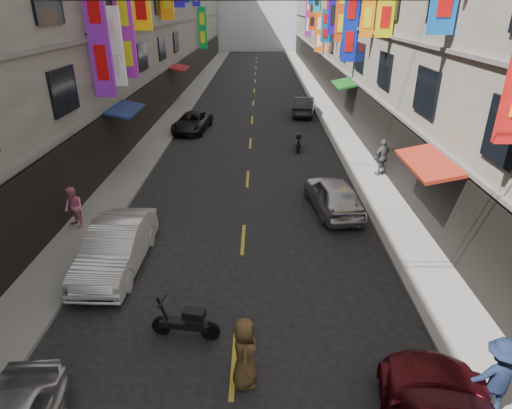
{
  "coord_description": "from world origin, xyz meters",
  "views": [
    {
      "loc": [
        0.61,
        4.34,
        7.79
      ],
      "look_at": [
        0.53,
        11.92,
        4.25
      ],
      "focal_mm": 30.0,
      "sensor_mm": 36.0,
      "label": 1
    }
  ],
  "objects_px": {
    "scooter_crossing": "(186,323)",
    "pedestrian_crossing": "(245,353)",
    "pedestrian_rnear": "(498,377)",
    "pedestrian_lfar": "(74,208)",
    "pedestrian_rfar": "(382,157)",
    "car_right_far": "(304,106)",
    "car_left_far": "(192,122)",
    "scooter_far_right": "(298,142)",
    "car_left_mid": "(116,247)",
    "car_right_mid": "(333,195)"
  },
  "relations": [
    {
      "from": "scooter_crossing",
      "to": "pedestrian_rfar",
      "type": "relative_size",
      "value": 1.0
    },
    {
      "from": "scooter_crossing",
      "to": "pedestrian_crossing",
      "type": "xyz_separation_m",
      "value": [
        1.54,
        -1.48,
        0.44
      ]
    },
    {
      "from": "scooter_far_right",
      "to": "pedestrian_lfar",
      "type": "xyz_separation_m",
      "value": [
        -9.24,
        -10.07,
        0.48
      ]
    },
    {
      "from": "car_right_mid",
      "to": "pedestrian_rfar",
      "type": "distance_m",
      "value": 4.91
    },
    {
      "from": "pedestrian_crossing",
      "to": "car_left_far",
      "type": "bearing_deg",
      "value": 9.11
    },
    {
      "from": "car_left_mid",
      "to": "car_left_far",
      "type": "bearing_deg",
      "value": 90.95
    },
    {
      "from": "scooter_far_right",
      "to": "pedestrian_crossing",
      "type": "bearing_deg",
      "value": 86.59
    },
    {
      "from": "car_left_far",
      "to": "pedestrian_rfar",
      "type": "xyz_separation_m",
      "value": [
        10.6,
        -8.48,
        0.41
      ]
    },
    {
      "from": "pedestrian_lfar",
      "to": "pedestrian_rfar",
      "type": "height_order",
      "value": "pedestrian_rfar"
    },
    {
      "from": "car_right_far",
      "to": "scooter_far_right",
      "type": "bearing_deg",
      "value": 91.16
    },
    {
      "from": "car_right_far",
      "to": "pedestrian_lfar",
      "type": "bearing_deg",
      "value": 69.68
    },
    {
      "from": "scooter_far_right",
      "to": "car_left_mid",
      "type": "bearing_deg",
      "value": 66.56
    },
    {
      "from": "scooter_crossing",
      "to": "pedestrian_rnear",
      "type": "distance_m",
      "value": 7.05
    },
    {
      "from": "scooter_far_right",
      "to": "car_left_mid",
      "type": "relative_size",
      "value": 0.39
    },
    {
      "from": "pedestrian_crossing",
      "to": "scooter_crossing",
      "type": "bearing_deg",
      "value": 43.88
    },
    {
      "from": "car_left_mid",
      "to": "scooter_far_right",
      "type": "bearing_deg",
      "value": 62.44
    },
    {
      "from": "car_right_mid",
      "to": "pedestrian_rnear",
      "type": "bearing_deg",
      "value": 91.86
    },
    {
      "from": "scooter_far_right",
      "to": "pedestrian_lfar",
      "type": "height_order",
      "value": "pedestrian_lfar"
    },
    {
      "from": "car_left_far",
      "to": "car_right_mid",
      "type": "bearing_deg",
      "value": -51.64
    },
    {
      "from": "pedestrian_crossing",
      "to": "car_right_mid",
      "type": "bearing_deg",
      "value": -22.47
    },
    {
      "from": "car_left_mid",
      "to": "pedestrian_crossing",
      "type": "xyz_separation_m",
      "value": [
        4.29,
        -4.69,
        0.12
      ]
    },
    {
      "from": "car_left_far",
      "to": "car_right_far",
      "type": "bearing_deg",
      "value": 37.47
    },
    {
      "from": "car_left_far",
      "to": "pedestrian_crossing",
      "type": "relative_size",
      "value": 2.5
    },
    {
      "from": "car_left_far",
      "to": "pedestrian_lfar",
      "type": "xyz_separation_m",
      "value": [
        -2.37,
        -14.14,
        0.31
      ]
    },
    {
      "from": "car_right_far",
      "to": "pedestrian_rfar",
      "type": "xyz_separation_m",
      "value": [
        2.6,
        -13.24,
        0.31
      ]
    },
    {
      "from": "car_left_mid",
      "to": "pedestrian_lfar",
      "type": "bearing_deg",
      "value": 133.48
    },
    {
      "from": "car_left_far",
      "to": "car_right_mid",
      "type": "distance_m",
      "value": 14.53
    },
    {
      "from": "scooter_crossing",
      "to": "car_right_far",
      "type": "xyz_separation_m",
      "value": [
        5.25,
        24.68,
        0.26
      ]
    },
    {
      "from": "pedestrian_rfar",
      "to": "pedestrian_crossing",
      "type": "relative_size",
      "value": 1.02
    },
    {
      "from": "pedestrian_rfar",
      "to": "pedestrian_crossing",
      "type": "height_order",
      "value": "pedestrian_rfar"
    },
    {
      "from": "scooter_crossing",
      "to": "pedestrian_rnear",
      "type": "xyz_separation_m",
      "value": [
        6.65,
        -2.24,
        0.59
      ]
    },
    {
      "from": "scooter_crossing",
      "to": "car_right_far",
      "type": "relative_size",
      "value": 0.42
    },
    {
      "from": "car_left_far",
      "to": "pedestrian_rnear",
      "type": "xyz_separation_m",
      "value": [
        9.4,
        -22.16,
        0.42
      ]
    },
    {
      "from": "pedestrian_rfar",
      "to": "pedestrian_crossing",
      "type": "bearing_deg",
      "value": 35.07
    },
    {
      "from": "scooter_far_right",
      "to": "pedestrian_rnear",
      "type": "height_order",
      "value": "pedestrian_rnear"
    },
    {
      "from": "scooter_crossing",
      "to": "pedestrian_rfar",
      "type": "distance_m",
      "value": 13.89
    },
    {
      "from": "car_right_mid",
      "to": "pedestrian_lfar",
      "type": "relative_size",
      "value": 2.6
    },
    {
      "from": "car_right_far",
      "to": "pedestrian_crossing",
      "type": "relative_size",
      "value": 2.45
    },
    {
      "from": "pedestrian_rnear",
      "to": "pedestrian_crossing",
      "type": "height_order",
      "value": "pedestrian_rnear"
    },
    {
      "from": "pedestrian_lfar",
      "to": "pedestrian_crossing",
      "type": "relative_size",
      "value": 0.91
    },
    {
      "from": "car_left_mid",
      "to": "pedestrian_rnear",
      "type": "relative_size",
      "value": 2.52
    },
    {
      "from": "scooter_crossing",
      "to": "pedestrian_crossing",
      "type": "relative_size",
      "value": 1.02
    },
    {
      "from": "scooter_far_right",
      "to": "car_left_far",
      "type": "xyz_separation_m",
      "value": [
        -6.87,
        4.06,
        0.17
      ]
    },
    {
      "from": "car_left_mid",
      "to": "pedestrian_rfar",
      "type": "relative_size",
      "value": 2.55
    },
    {
      "from": "car_left_mid",
      "to": "pedestrian_rfar",
      "type": "distance_m",
      "value": 13.42
    },
    {
      "from": "scooter_crossing",
      "to": "pedestrian_lfar",
      "type": "xyz_separation_m",
      "value": [
        -5.11,
        5.79,
        0.48
      ]
    },
    {
      "from": "car_left_mid",
      "to": "car_right_far",
      "type": "bearing_deg",
      "value": 70.52
    },
    {
      "from": "pedestrian_rnear",
      "to": "scooter_far_right",
      "type": "bearing_deg",
      "value": -78.3
    },
    {
      "from": "car_left_mid",
      "to": "scooter_crossing",
      "type": "bearing_deg",
      "value": -48.49
    },
    {
      "from": "pedestrian_rfar",
      "to": "pedestrian_crossing",
      "type": "xyz_separation_m",
      "value": [
        -6.31,
        -12.92,
        -0.14
      ]
    }
  ]
}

